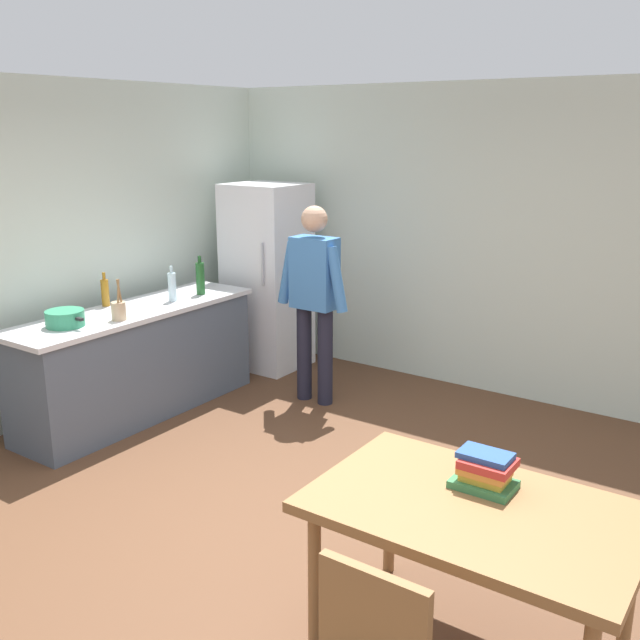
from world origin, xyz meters
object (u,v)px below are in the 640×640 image
at_px(person, 314,292).
at_px(bottle_water_clear, 172,286).
at_px(utensil_jar, 119,310).
at_px(bottle_oil_amber, 105,292).
at_px(refrigerator, 267,277).
at_px(cooking_pot, 65,318).
at_px(book_stack, 485,472).
at_px(bottle_wine_green, 200,278).
at_px(dining_table, 473,521).

height_order(person, bottle_water_clear, person).
relative_size(utensil_jar, bottle_oil_amber, 1.14).
xyz_separation_m(refrigerator, person, (0.95, -0.55, 0.08)).
height_order(refrigerator, bottle_water_clear, refrigerator).
relative_size(cooking_pot, utensil_jar, 1.25).
xyz_separation_m(cooking_pot, book_stack, (3.38, -0.29, -0.13)).
bearing_deg(utensil_jar, bottle_oil_amber, 152.05).
distance_m(refrigerator, cooking_pot, 2.24).
bearing_deg(book_stack, cooking_pot, 175.18).
distance_m(refrigerator, person, 1.10).
distance_m(person, bottle_water_clear, 1.19).
relative_size(utensil_jar, bottle_water_clear, 1.07).
xyz_separation_m(bottle_oil_amber, bottle_water_clear, (0.32, 0.43, 0.01)).
height_order(cooking_pot, utensil_jar, utensil_jar).
height_order(utensil_jar, bottle_oil_amber, utensil_jar).
bearing_deg(bottle_oil_amber, bottle_water_clear, 53.29).
bearing_deg(bottle_wine_green, cooking_pot, -94.30).
bearing_deg(person, utensil_jar, -122.92).
height_order(bottle_oil_amber, bottle_water_clear, bottle_water_clear).
bearing_deg(book_stack, bottle_water_clear, 158.65).
height_order(bottle_wine_green, bottle_oil_amber, bottle_wine_green).
relative_size(bottle_water_clear, book_stack, 1.09).
bearing_deg(bottle_oil_amber, refrigerator, 77.98).
height_order(refrigerator, bottle_wine_green, refrigerator).
relative_size(dining_table, bottle_water_clear, 4.67).
bearing_deg(dining_table, book_stack, 98.47).
bearing_deg(utensil_jar, bottle_wine_green, 95.21).
bearing_deg(dining_table, bottle_wine_green, 151.68).
relative_size(person, cooking_pot, 4.25).
height_order(person, bottle_oil_amber, person).
bearing_deg(bottle_wine_green, utensil_jar, -84.79).
relative_size(bottle_wine_green, bottle_water_clear, 1.13).
bearing_deg(cooking_pot, bottle_water_clear, 85.54).
height_order(cooking_pot, bottle_oil_amber, bottle_oil_amber).
bearing_deg(book_stack, bottle_wine_green, 153.90).
xyz_separation_m(refrigerator, bottle_wine_green, (-0.01, -0.92, 0.15)).
height_order(refrigerator, person, refrigerator).
relative_size(refrigerator, book_stack, 6.52).
bearing_deg(bottle_water_clear, utensil_jar, -80.57).
relative_size(person, bottle_wine_green, 5.00).
relative_size(person, dining_table, 1.21).
bearing_deg(book_stack, utensil_jar, 168.90).
relative_size(person, book_stack, 6.16).
xyz_separation_m(bottle_oil_amber, book_stack, (3.63, -0.86, -0.19)).
distance_m(cooking_pot, bottle_water_clear, 1.01).
relative_size(refrigerator, utensil_jar, 5.62).
height_order(bottle_oil_amber, book_stack, bottle_oil_amber).
distance_m(refrigerator, bottle_water_clear, 1.24).
distance_m(person, dining_table, 3.20).
bearing_deg(utensil_jar, dining_table, -13.97).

